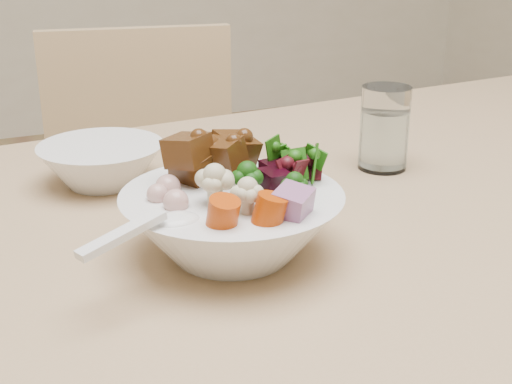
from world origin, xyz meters
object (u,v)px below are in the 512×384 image
Objects in this scene: chair_far at (149,218)px; water_glass at (384,131)px; side_bowl at (102,165)px; dining_table at (446,236)px; food_bowl at (233,219)px.

water_glass is at bearing -60.90° from chair_far.
dining_table is at bearing -23.73° from side_bowl.
side_bowl is (-0.35, 0.09, -0.02)m from water_glass.
food_bowl reaches higher than water_glass.
side_bowl is at bearing 106.78° from food_bowl.
water_glass is 0.71× the size of side_bowl.
side_bowl is at bearing -101.01° from chair_far.
food_bowl is 1.41× the size of side_bowl.
water_glass reaches higher than side_bowl.
side_bowl reaches higher than dining_table.
dining_table is 14.41× the size of water_glass.
water_glass reaches higher than dining_table.
dining_table is 1.92× the size of chair_far.
food_bowl is (-0.10, -0.69, 0.29)m from chair_far.
dining_table is 7.26× the size of food_bowl.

